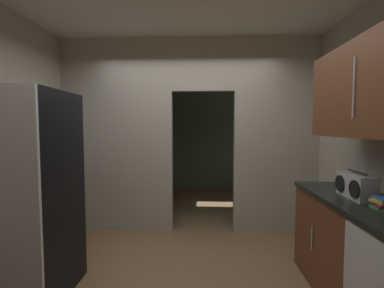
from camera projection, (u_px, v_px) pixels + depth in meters
ground at (180, 287)px, 2.50m from camera, size 20.00×20.00×0.00m
kitchen_overhead_slab at (183, 3)px, 2.74m from camera, size 4.10×6.83×0.06m
kitchen_partition at (186, 130)px, 3.82m from camera, size 3.70×0.12×2.80m
adjoining_room_shell at (194, 133)px, 5.78m from camera, size 3.70×2.86×2.80m
refrigerator at (19, 195)px, 2.34m from camera, size 0.85×0.77×1.84m
lower_cabinet_run at (371, 262)px, 2.07m from camera, size 0.62×1.71×0.92m
upper_cabinet_counterside at (378, 87)px, 1.99m from camera, size 0.36×1.54×0.77m
boombox at (356, 186)px, 2.21m from camera, size 0.16×0.37×0.23m
book_stack at (383, 204)px, 1.90m from camera, size 0.14×0.17×0.09m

